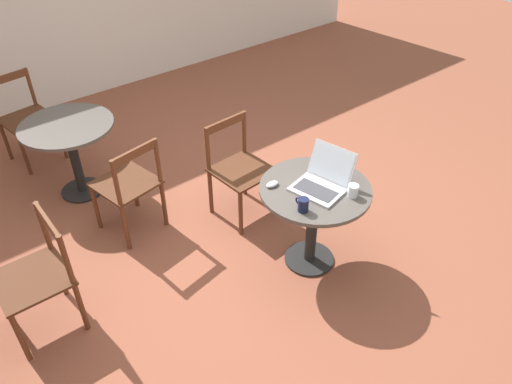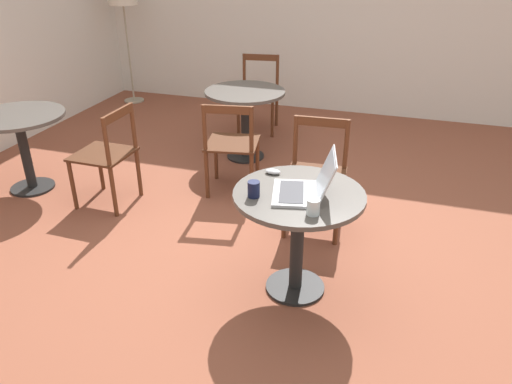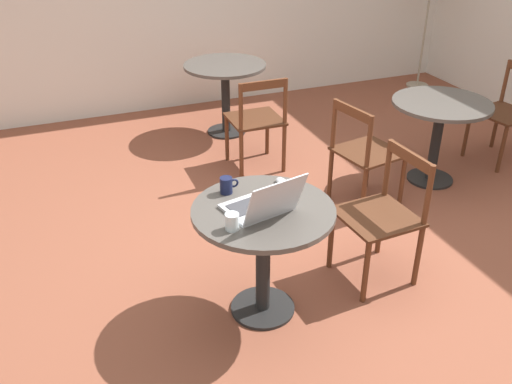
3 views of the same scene
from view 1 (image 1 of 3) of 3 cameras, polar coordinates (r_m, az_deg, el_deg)
name	(u,v)px [view 1 (image 1 of 3)]	position (r m, az deg, el deg)	size (l,w,h in m)	color
ground_plane	(224,238)	(4.18, -3.74, -5.27)	(16.00, 16.00, 0.00)	brown
cafe_table_near	(314,205)	(3.64, 6.64, -1.43)	(0.80, 0.80, 0.71)	black
cafe_table_mid	(70,140)	(4.65, -20.51, 5.63)	(0.80, 0.80, 0.71)	black
chair_near_right	(239,169)	(4.18, -1.95, 2.62)	(0.47, 0.47, 0.86)	#562D19
chair_mid_left	(129,186)	(4.12, -14.30, 0.68)	(0.52, 0.52, 0.86)	#562D19
chair_mid_right	(25,118)	(5.41, -24.85, 7.64)	(0.51, 0.51, 0.86)	#562D19
chair_far_front	(39,277)	(3.54, -23.57, -8.86)	(0.45, 0.45, 0.86)	#562D19
laptop	(322,181)	(3.53, 7.55, 1.24)	(0.41, 0.42, 0.26)	#B7B7BC
mouse	(272,184)	(3.53, 1.88, 0.90)	(0.06, 0.10, 0.03)	#B7B7BC
mug	(303,205)	(3.31, 5.39, -1.45)	(0.11, 0.07, 0.10)	#141938
drinking_glass	(353,191)	(3.49, 11.02, 0.14)	(0.07, 0.07, 0.09)	silver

